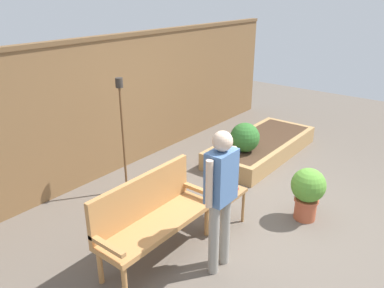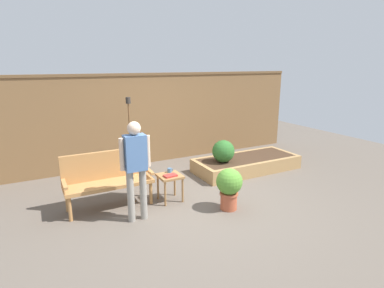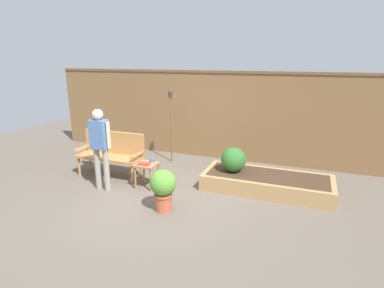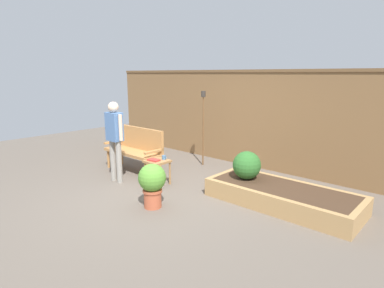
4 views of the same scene
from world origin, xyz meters
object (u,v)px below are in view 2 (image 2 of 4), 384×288
at_px(garden_bench, 107,176).
at_px(book_on_table, 170,176).
at_px(tiki_torch, 129,123).
at_px(potted_boxwood, 229,186).
at_px(person_by_bench, 136,163).
at_px(side_table, 170,179).
at_px(cup_on_table, 170,170).
at_px(shrub_near_bench, 223,151).

relative_size(garden_bench, book_on_table, 6.51).
xyz_separation_m(book_on_table, tiki_torch, (-0.19, 1.66, 0.67)).
bearing_deg(potted_boxwood, garden_bench, 148.53).
xyz_separation_m(garden_bench, person_by_bench, (0.28, -0.71, 0.39)).
height_order(book_on_table, potted_boxwood, potted_boxwood).
bearing_deg(garden_bench, book_on_table, -20.62).
bearing_deg(person_by_bench, book_on_table, 25.68).
distance_m(side_table, person_by_bench, 1.00).
bearing_deg(tiki_torch, garden_bench, -121.70).
distance_m(garden_bench, side_table, 1.07).
xyz_separation_m(cup_on_table, tiki_torch, (-0.27, 1.47, 0.64)).
bearing_deg(tiki_torch, cup_on_table, -79.67).
xyz_separation_m(side_table, potted_boxwood, (0.73, -0.76, 0.02)).
height_order(tiki_torch, person_by_bench, tiki_torch).
bearing_deg(potted_boxwood, book_on_table, 137.31).
distance_m(potted_boxwood, person_by_bench, 1.59).
distance_m(cup_on_table, potted_boxwood, 1.12).
height_order(book_on_table, person_by_bench, person_by_bench).
height_order(cup_on_table, book_on_table, cup_on_table).
distance_m(garden_bench, potted_boxwood, 2.05).
bearing_deg(potted_boxwood, person_by_bench, 166.47).
relative_size(potted_boxwood, shrub_near_bench, 1.47).
bearing_deg(book_on_table, side_table, 66.85).
relative_size(side_table, book_on_table, 2.17).
xyz_separation_m(potted_boxwood, shrub_near_bench, (0.82, 1.42, 0.13)).
height_order(shrub_near_bench, tiki_torch, tiki_torch).
height_order(shrub_near_bench, person_by_bench, person_by_bench).
height_order(book_on_table, tiki_torch, tiki_torch).
relative_size(garden_bench, side_table, 3.00).
relative_size(side_table, shrub_near_bench, 0.99).
relative_size(side_table, cup_on_table, 4.43).
relative_size(garden_bench, tiki_torch, 0.85).
relative_size(garden_bench, cup_on_table, 13.29).
height_order(garden_bench, tiki_torch, tiki_torch).
xyz_separation_m(side_table, tiki_torch, (-0.22, 1.59, 0.77)).
xyz_separation_m(potted_boxwood, tiki_torch, (-0.95, 2.36, 0.75)).
bearing_deg(side_table, tiki_torch, 97.70).
distance_m(side_table, cup_on_table, 0.18).
distance_m(cup_on_table, shrub_near_bench, 1.59).
bearing_deg(garden_bench, potted_boxwood, -31.47).
xyz_separation_m(garden_bench, potted_boxwood, (1.74, -1.07, -0.13)).
xyz_separation_m(shrub_near_bench, tiki_torch, (-1.76, 0.93, 0.62)).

